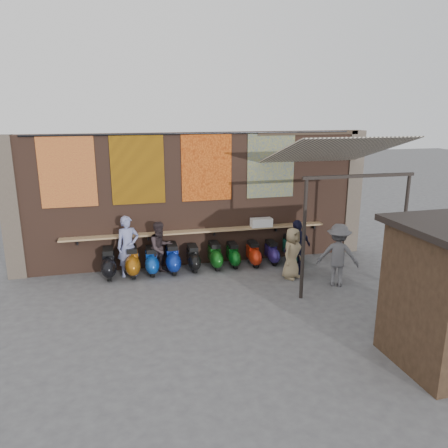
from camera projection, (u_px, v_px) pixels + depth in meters
name	position (u px, v px, depth m)	size (l,w,h in m)	color
ground	(215.00, 296.00, 11.23)	(70.00, 70.00, 0.00)	#474749
brick_wall	(196.00, 199.00, 13.25)	(10.00, 0.40, 4.00)	brown
pier_left	(11.00, 208.00, 12.07)	(0.50, 0.50, 4.00)	#4C4238
pier_right	(351.00, 192.00, 14.43)	(0.50, 0.50, 4.00)	#4C4238
eating_counter	(199.00, 231.00, 13.13)	(8.00, 0.32, 0.05)	#9E7A51
shelf_box	(261.00, 222.00, 13.51)	(0.66, 0.31, 0.26)	white
tapestry_redgold	(67.00, 172.00, 11.96)	(1.50, 0.02, 2.00)	maroon
tapestry_sun	(138.00, 169.00, 12.40)	(1.50, 0.02, 2.00)	orange
tapestry_orange	(207.00, 167.00, 12.85)	(1.50, 0.02, 2.00)	orange
tapestry_multi	(271.00, 165.00, 13.30)	(1.50, 0.02, 2.00)	navy
hang_rail	(196.00, 133.00, 12.52)	(0.06, 0.06, 9.50)	black
scooter_stool_0	(109.00, 263.00, 12.39)	(0.40, 0.88, 0.84)	black
scooter_stool_1	(132.00, 262.00, 12.53)	(0.40, 0.88, 0.84)	#8C4D0C
scooter_stool_2	(151.00, 261.00, 12.65)	(0.37, 0.82, 0.78)	#0E3D9C
scooter_stool_3	(172.00, 258.00, 12.79)	(0.40, 0.89, 0.84)	navy
scooter_stool_4	(193.00, 258.00, 12.95)	(0.35, 0.78, 0.74)	black
scooter_stool_5	(215.00, 256.00, 13.13)	(0.37, 0.82, 0.78)	#0E4811
scooter_stool_6	(233.00, 255.00, 13.28)	(0.34, 0.75, 0.71)	#0B5216
scooter_stool_7	(253.00, 254.00, 13.35)	(0.35, 0.77, 0.73)	#B7240E
scooter_stool_8	(272.00, 253.00, 13.54)	(0.33, 0.73, 0.69)	navy
scooter_stool_9	(291.00, 249.00, 13.69)	(0.39, 0.86, 0.81)	#1B6E57
diner_left	(128.00, 246.00, 12.40)	(0.64, 0.42, 1.76)	#7A81B1
diner_right	(160.00, 248.00, 12.57)	(0.76, 0.59, 1.57)	#2D2325
shopper_navy	(297.00, 248.00, 12.47)	(0.96, 0.40, 1.64)	#171834
shopper_grey	(338.00, 255.00, 11.72)	(1.12, 0.64, 1.73)	#59595E
shopper_tan	(292.00, 253.00, 12.26)	(0.72, 0.47, 1.48)	#968360
stall_sign	(433.00, 251.00, 8.78)	(1.20, 0.04, 0.50)	gold
stall_shelf	(428.00, 295.00, 9.02)	(2.01, 0.10, 0.06)	#473321
awning_canvas	(332.00, 151.00, 11.95)	(3.20, 3.40, 0.03)	beige
awning_ledger	(309.00, 133.00, 13.34)	(3.30, 0.08, 0.12)	#33261C
awning_header	(360.00, 176.00, 10.66)	(3.00, 0.08, 0.08)	black
awning_post_left	(304.00, 240.00, 10.74)	(0.09, 0.09, 3.10)	black
awning_post_right	(403.00, 232.00, 11.38)	(0.09, 0.09, 3.10)	black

